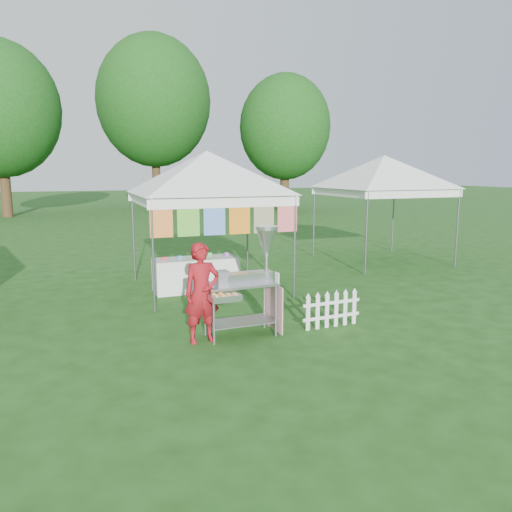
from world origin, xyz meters
name	(u,v)px	position (x,y,z in m)	size (l,w,h in m)	color
ground	(268,337)	(0.00, 0.00, 0.00)	(120.00, 120.00, 0.00)	#1C4212
canopy_main	(207,151)	(0.00, 3.49, 2.99)	(4.24, 4.24, 3.45)	#59595E
canopy_right	(384,156)	(5.50, 5.00, 2.99)	(4.24, 4.24, 3.45)	#59595E
tree_mid	(154,101)	(3.00, 28.00, 7.14)	(7.60, 7.60, 11.52)	#361F13
tree_right	(285,127)	(10.00, 22.00, 5.18)	(5.60, 5.60, 8.42)	#361F13
donut_cart	(251,272)	(-0.19, 0.23, 1.02)	(1.24, 0.88, 1.73)	gray
vendor	(202,293)	(-1.00, 0.17, 0.77)	(0.56, 0.37, 1.53)	maroon
picket_fence	(332,310)	(1.19, 0.12, 0.29)	(1.08, 0.08, 0.56)	white
display_table	(196,274)	(-0.30, 3.45, 0.36)	(1.80, 0.70, 0.72)	white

